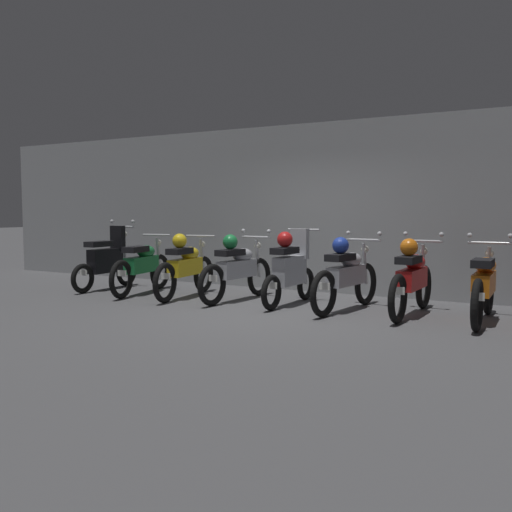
{
  "coord_description": "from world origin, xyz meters",
  "views": [
    {
      "loc": [
        3.7,
        -6.97,
        1.45
      ],
      "look_at": [
        -0.52,
        0.68,
        0.75
      ],
      "focal_mm": 39.28,
      "sensor_mm": 36.0,
      "label": 1
    }
  ],
  "objects_px": {
    "motorbike_slot_2": "(186,266)",
    "motorbike_slot_0": "(107,261)",
    "motorbike_slot_5": "(347,275)",
    "motorbike_slot_7": "(484,285)",
    "motorbike_slot_6": "(412,278)",
    "motorbike_slot_4": "(290,268)",
    "motorbike_slot_1": "(142,266)",
    "motorbike_slot_3": "(237,268)"
  },
  "relations": [
    {
      "from": "motorbike_slot_2",
      "to": "motorbike_slot_5",
      "type": "bearing_deg",
      "value": 2.09
    },
    {
      "from": "motorbike_slot_1",
      "to": "motorbike_slot_3",
      "type": "bearing_deg",
      "value": 4.04
    },
    {
      "from": "motorbike_slot_6",
      "to": "motorbike_slot_7",
      "type": "height_order",
      "value": "same"
    },
    {
      "from": "motorbike_slot_3",
      "to": "motorbike_slot_7",
      "type": "height_order",
      "value": "same"
    },
    {
      "from": "motorbike_slot_5",
      "to": "motorbike_slot_7",
      "type": "bearing_deg",
      "value": 1.13
    },
    {
      "from": "motorbike_slot_1",
      "to": "motorbike_slot_3",
      "type": "distance_m",
      "value": 1.88
    },
    {
      "from": "motorbike_slot_3",
      "to": "motorbike_slot_4",
      "type": "bearing_deg",
      "value": 1.95
    },
    {
      "from": "motorbike_slot_7",
      "to": "motorbike_slot_0",
      "type": "bearing_deg",
      "value": -179.64
    },
    {
      "from": "motorbike_slot_4",
      "to": "motorbike_slot_3",
      "type": "bearing_deg",
      "value": -178.05
    },
    {
      "from": "motorbike_slot_2",
      "to": "motorbike_slot_0",
      "type": "bearing_deg",
      "value": 177.0
    },
    {
      "from": "motorbike_slot_5",
      "to": "motorbike_slot_7",
      "type": "height_order",
      "value": "same"
    },
    {
      "from": "motorbike_slot_5",
      "to": "motorbike_slot_1",
      "type": "bearing_deg",
      "value": -178.41
    },
    {
      "from": "motorbike_slot_0",
      "to": "motorbike_slot_3",
      "type": "distance_m",
      "value": 2.81
    },
    {
      "from": "motorbike_slot_4",
      "to": "motorbike_slot_5",
      "type": "relative_size",
      "value": 0.87
    },
    {
      "from": "motorbike_slot_2",
      "to": "motorbike_slot_3",
      "type": "relative_size",
      "value": 1.0
    },
    {
      "from": "motorbike_slot_7",
      "to": "motorbike_slot_4",
      "type": "bearing_deg",
      "value": 179.52
    },
    {
      "from": "motorbike_slot_0",
      "to": "motorbike_slot_5",
      "type": "relative_size",
      "value": 0.87
    },
    {
      "from": "motorbike_slot_1",
      "to": "motorbike_slot_2",
      "type": "relative_size",
      "value": 0.99
    },
    {
      "from": "motorbike_slot_5",
      "to": "motorbike_slot_6",
      "type": "height_order",
      "value": "same"
    },
    {
      "from": "motorbike_slot_0",
      "to": "motorbike_slot_5",
      "type": "bearing_deg",
      "value": 0.06
    },
    {
      "from": "motorbike_slot_1",
      "to": "motorbike_slot_7",
      "type": "xyz_separation_m",
      "value": [
        5.61,
        0.14,
        0.0
      ]
    },
    {
      "from": "motorbike_slot_0",
      "to": "motorbike_slot_6",
      "type": "relative_size",
      "value": 0.86
    },
    {
      "from": "motorbike_slot_3",
      "to": "motorbike_slot_7",
      "type": "bearing_deg",
      "value": 0.13
    },
    {
      "from": "motorbike_slot_4",
      "to": "motorbike_slot_0",
      "type": "bearing_deg",
      "value": -179.0
    },
    {
      "from": "motorbike_slot_3",
      "to": "motorbike_slot_6",
      "type": "distance_m",
      "value": 2.81
    },
    {
      "from": "motorbike_slot_4",
      "to": "motorbike_slot_6",
      "type": "height_order",
      "value": "motorbike_slot_4"
    },
    {
      "from": "motorbike_slot_1",
      "to": "motorbike_slot_5",
      "type": "bearing_deg",
      "value": 1.59
    },
    {
      "from": "motorbike_slot_3",
      "to": "motorbike_slot_6",
      "type": "height_order",
      "value": "same"
    },
    {
      "from": "motorbike_slot_0",
      "to": "motorbike_slot_2",
      "type": "xyz_separation_m",
      "value": [
        1.87,
        -0.1,
        -0.0
      ]
    },
    {
      "from": "motorbike_slot_0",
      "to": "motorbike_slot_7",
      "type": "xyz_separation_m",
      "value": [
        6.55,
        0.04,
        -0.04
      ]
    },
    {
      "from": "motorbike_slot_7",
      "to": "motorbike_slot_3",
      "type": "bearing_deg",
      "value": -179.87
    },
    {
      "from": "motorbike_slot_2",
      "to": "motorbike_slot_4",
      "type": "distance_m",
      "value": 1.88
    },
    {
      "from": "motorbike_slot_3",
      "to": "motorbike_slot_5",
      "type": "bearing_deg",
      "value": -0.87
    },
    {
      "from": "motorbike_slot_2",
      "to": "motorbike_slot_7",
      "type": "xyz_separation_m",
      "value": [
        4.68,
        0.14,
        -0.03
      ]
    },
    {
      "from": "motorbike_slot_7",
      "to": "motorbike_slot_6",
      "type": "bearing_deg",
      "value": 178.49
    },
    {
      "from": "motorbike_slot_3",
      "to": "motorbike_slot_5",
      "type": "relative_size",
      "value": 1.0
    },
    {
      "from": "motorbike_slot_1",
      "to": "motorbike_slot_5",
      "type": "relative_size",
      "value": 1.0
    },
    {
      "from": "motorbike_slot_7",
      "to": "motorbike_slot_1",
      "type": "bearing_deg",
      "value": -178.56
    },
    {
      "from": "motorbike_slot_3",
      "to": "motorbike_slot_7",
      "type": "xyz_separation_m",
      "value": [
        3.74,
        0.01,
        -0.04
      ]
    },
    {
      "from": "motorbike_slot_1",
      "to": "motorbike_slot_4",
      "type": "xyz_separation_m",
      "value": [
        2.81,
        0.16,
        0.08
      ]
    },
    {
      "from": "motorbike_slot_2",
      "to": "motorbike_slot_7",
      "type": "height_order",
      "value": "motorbike_slot_7"
    },
    {
      "from": "motorbike_slot_4",
      "to": "motorbike_slot_5",
      "type": "height_order",
      "value": "motorbike_slot_4"
    }
  ]
}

